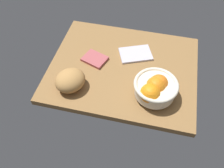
{
  "coord_description": "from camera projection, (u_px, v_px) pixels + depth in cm",
  "views": [
    {
      "loc": [
        12.88,
        -78.57,
        86.17
      ],
      "look_at": [
        -1.89,
        -15.67,
        5.0
      ],
      "focal_mm": 38.58,
      "sensor_mm": 36.0,
      "label": 1
    }
  ],
  "objects": [
    {
      "name": "bread_loaf",
      "position": [
        70.0,
        80.0,
        1.06
      ],
      "size": [
        18.06,
        18.37,
        8.94
      ],
      "primitive_type": "ellipsoid",
      "rotation": [
        0.0,
        0.0,
        4.08
      ],
      "color": "#B18046",
      "rests_on": "ground"
    },
    {
      "name": "ground_plane",
      "position": [
        123.0,
        69.0,
        1.18
      ],
      "size": [
        70.44,
        57.8,
        3.0
      ],
      "primitive_type": "cube",
      "color": "olive"
    },
    {
      "name": "napkin_folded",
      "position": [
        136.0,
        54.0,
        1.22
      ],
      "size": [
        18.68,
        16.08,
        1.08
      ],
      "primitive_type": "cube",
      "rotation": [
        0.0,
        0.0,
        0.4
      ],
      "color": "silver",
      "rests_on": "ground"
    },
    {
      "name": "fruit_bowl",
      "position": [
        155.0,
        88.0,
        1.01
      ],
      "size": [
        18.93,
        18.93,
        10.87
      ],
      "color": "silver",
      "rests_on": "ground"
    },
    {
      "name": "napkin_spare",
      "position": [
        95.0,
        59.0,
        1.19
      ],
      "size": [
        13.45,
        12.0,
        1.45
      ],
      "primitive_type": "cube",
      "rotation": [
        0.0,
        0.0,
        -0.34
      ],
      "color": "#AC5053",
      "rests_on": "ground"
    }
  ]
}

